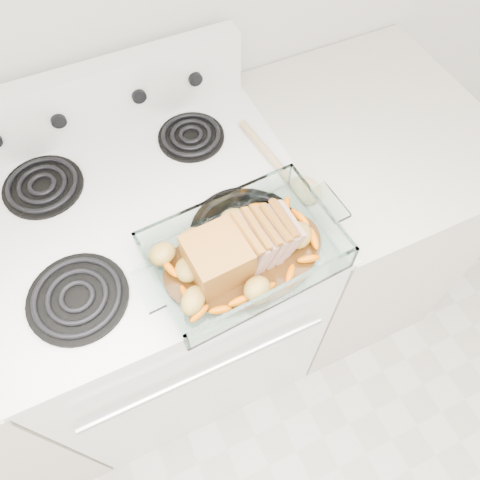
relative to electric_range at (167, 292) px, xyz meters
name	(u,v)px	position (x,y,z in m)	size (l,w,h in m)	color
electric_range	(167,292)	(0.00, 0.00, 0.00)	(0.78, 0.70, 1.12)	white
counter_right	(347,221)	(0.66, 0.00, -0.02)	(0.58, 0.68, 0.93)	beige
baking_dish	(244,254)	(0.16, -0.22, 0.48)	(0.39, 0.26, 0.07)	silver
pork_roast	(234,250)	(0.14, -0.22, 0.52)	(0.24, 0.12, 0.09)	#905716
roast_vegetables	(236,241)	(0.15, -0.19, 0.49)	(0.34, 0.18, 0.04)	#EC6700
wooden_spoon	(289,173)	(0.36, -0.06, 0.46)	(0.09, 0.30, 0.02)	#D6B67F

